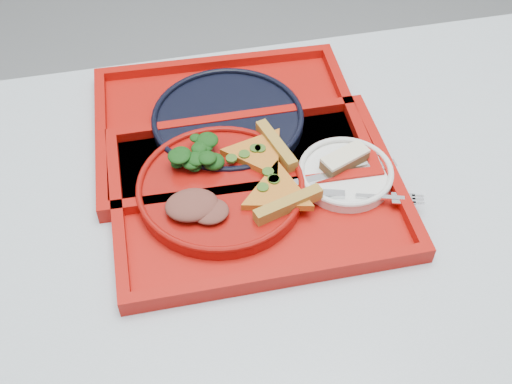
# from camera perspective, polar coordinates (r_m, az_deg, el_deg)

# --- Properties ---
(table) EXTENTS (1.60, 0.80, 0.75)m
(table) POSITION_cam_1_polar(r_m,az_deg,el_deg) (1.08, 5.14, -2.62)
(table) COLOR #ACB9C1
(table) RESTS_ON ground
(tray_main) EXTENTS (0.45, 0.36, 0.01)m
(tray_main) POSITION_cam_1_polar(r_m,az_deg,el_deg) (1.01, 0.06, -0.26)
(tray_main) COLOR #A80F08
(tray_main) RESTS_ON table
(tray_far) EXTENTS (0.46, 0.37, 0.01)m
(tray_far) POSITION_cam_1_polar(r_m,az_deg,el_deg) (1.12, -2.49, 5.79)
(tray_far) COLOR #A80F08
(tray_far) RESTS_ON table
(dinner_plate) EXTENTS (0.26, 0.26, 0.02)m
(dinner_plate) POSITION_cam_1_polar(r_m,az_deg,el_deg) (1.00, -3.14, 0.22)
(dinner_plate) COLOR #950E09
(dinner_plate) RESTS_ON tray_main
(side_plate) EXTENTS (0.15, 0.15, 0.01)m
(side_plate) POSITION_cam_1_polar(r_m,az_deg,el_deg) (1.03, 7.94, 1.51)
(side_plate) COLOR white
(side_plate) RESTS_ON tray_main
(navy_plate) EXTENTS (0.26, 0.26, 0.02)m
(navy_plate) POSITION_cam_1_polar(r_m,az_deg,el_deg) (1.11, -2.52, 6.32)
(navy_plate) COLOR black
(navy_plate) RESTS_ON tray_far
(pizza_slice_a) EXTENTS (0.14, 0.15, 0.02)m
(pizza_slice_a) POSITION_cam_1_polar(r_m,az_deg,el_deg) (0.97, 1.93, 0.13)
(pizza_slice_a) COLOR gold
(pizza_slice_a) RESTS_ON dinner_plate
(pizza_slice_b) EXTENTS (0.15, 0.14, 0.02)m
(pizza_slice_b) POSITION_cam_1_polar(r_m,az_deg,el_deg) (1.03, 0.27, 3.61)
(pizza_slice_b) COLOR gold
(pizza_slice_b) RESTS_ON dinner_plate
(salad_heap) EXTENTS (0.08, 0.07, 0.04)m
(salad_heap) POSITION_cam_1_polar(r_m,az_deg,el_deg) (1.02, -5.72, 3.71)
(salad_heap) COLOR black
(salad_heap) RESTS_ON dinner_plate
(meat_portion) EXTENTS (0.08, 0.06, 0.02)m
(meat_portion) POSITION_cam_1_polar(r_m,az_deg,el_deg) (0.96, -5.73, -1.16)
(meat_portion) COLOR brown
(meat_portion) RESTS_ON dinner_plate
(dessert_bar) EXTENTS (0.08, 0.06, 0.02)m
(dessert_bar) POSITION_cam_1_polar(r_m,az_deg,el_deg) (1.03, 7.89, 2.91)
(dessert_bar) COLOR #4F341A
(dessert_bar) RESTS_ON side_plate
(knife) EXTENTS (0.19, 0.03, 0.01)m
(knife) POSITION_cam_1_polar(r_m,az_deg,el_deg) (1.02, 7.61, 1.63)
(knife) COLOR silver
(knife) RESTS_ON side_plate
(fork) EXTENTS (0.18, 0.07, 0.01)m
(fork) POSITION_cam_1_polar(r_m,az_deg,el_deg) (0.99, 8.76, -0.28)
(fork) COLOR silver
(fork) RESTS_ON side_plate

